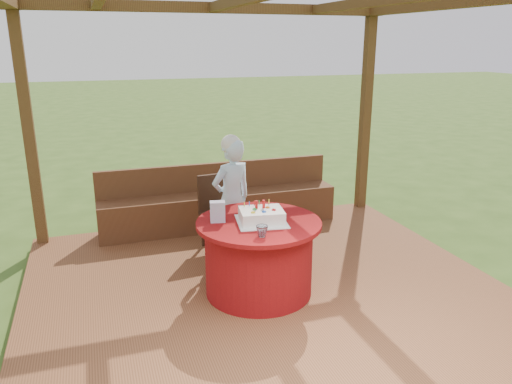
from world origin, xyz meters
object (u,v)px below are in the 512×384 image
chair (218,209)px  elderly_woman (232,197)px  gift_bag (218,212)px  table (259,256)px  bench (220,206)px  birthday_cake (262,216)px  drinking_glass (262,231)px

chair → elderly_woman: 0.39m
elderly_woman → gift_bag: 0.86m
table → elderly_woman: bearing=90.5°
bench → chair: (-0.18, -0.64, 0.19)m
elderly_woman → gift_bag: (-0.35, -0.78, 0.12)m
gift_bag → table: bearing=-5.1°
bench → gift_bag: gift_bag is taller
chair → gift_bag: gift_bag is taller
table → birthday_cake: bearing=-51.8°
table → drinking_glass: 0.55m
birthday_cake → drinking_glass: size_ratio=4.87×
bench → chair: chair is taller
table → gift_bag: gift_bag is taller
gift_bag → drinking_glass: 0.54m
birthday_cake → drinking_glass: bearing=-108.4°
gift_bag → drinking_glass: (0.26, -0.47, -0.05)m
bench → elderly_woman: (-0.10, -0.94, 0.42)m
bench → chair: 0.69m
birthday_cake → chair: bearing=95.0°
birthday_cake → drinking_glass: birthday_cake is taller
table → bench: bearing=87.1°
bench → chair: bearing=-105.8°
bench → gift_bag: 1.85m
bench → drinking_glass: drinking_glass is taller
elderly_woman → gift_bag: elderly_woman is taller
chair → gift_bag: (-0.27, -1.08, 0.35)m
drinking_glass → chair: bearing=89.8°
chair → drinking_glass: size_ratio=8.15×
bench → birthday_cake: size_ratio=5.96×
elderly_woman → drinking_glass: size_ratio=13.15×
bench → elderly_woman: size_ratio=2.21×
table → elderly_woman: size_ratio=0.84×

